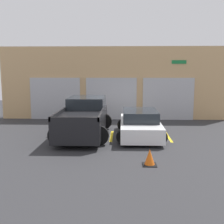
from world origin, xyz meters
name	(u,v)px	position (x,y,z in m)	size (l,w,h in m)	color
ground_plane	(113,129)	(0.00, 0.00, 0.00)	(28.00, 28.00, 0.00)	#2D2D30
shophouse_building	(114,84)	(-0.01, 3.28, 2.26)	(14.58, 0.68, 4.61)	tan
pickup_truck	(84,118)	(-1.35, -1.43, 0.84)	(2.59, 5.29, 1.75)	black
sedan_white	(140,124)	(1.35, -1.66, 0.59)	(2.20, 4.29, 1.25)	white
parking_stripe_far_left	(56,136)	(-2.70, -1.69, 0.00)	(0.12, 2.20, 0.01)	gold
parking_stripe_left	(112,136)	(0.00, -1.69, 0.00)	(0.12, 2.20, 0.01)	gold
parking_stripe_centre	(168,137)	(2.70, -1.69, 0.00)	(0.12, 2.20, 0.01)	gold
traffic_cone	(150,158)	(1.43, -5.78, 0.25)	(0.47, 0.47, 0.55)	black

